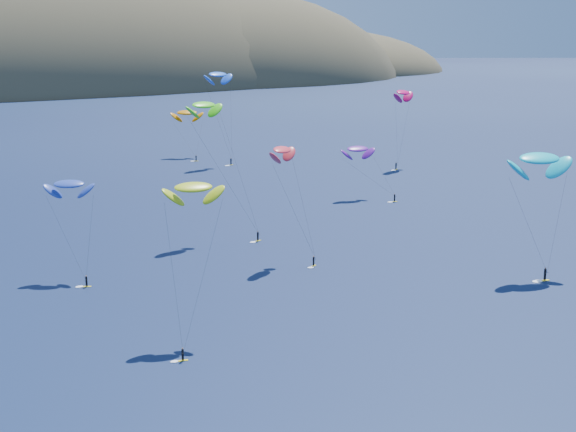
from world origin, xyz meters
The scene contains 10 objects.
island centered at (39.40, 562.36, -10.74)m, with size 730.00×300.00×210.00m.
kitesurfer_2 centered at (-20.33, 61.63, 19.36)m, with size 10.52×12.39×21.55m.
kitesurfer_3 centered at (0.07, 107.32, 25.18)m, with size 11.65×13.00×27.50m.
kitesurfer_4 centered at (35.54, 183.05, 25.95)m, with size 10.88×9.71×28.76m.
kitesurfer_5 centered at (39.36, 60.14, 18.79)m, with size 12.05×9.66×21.99m.
kitesurfer_6 centered at (45.20, 123.06, 11.51)m, with size 9.63×11.57×13.86m.
kitesurfer_8 centered at (80.44, 153.90, 21.14)m, with size 11.55×10.03×23.82m.
kitesurfer_9 centered at (5.62, 86.09, 19.11)m, with size 7.90×11.29×21.19m.
kitesurfer_10 centered at (-28.98, 94.36, 14.92)m, with size 8.42×12.10×17.09m.
kitesurfer_11 centered at (32.11, 199.92, 13.51)m, with size 10.47×15.12×16.19m.
Camera 1 is at (-57.68, -34.26, 39.94)m, focal length 50.00 mm.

